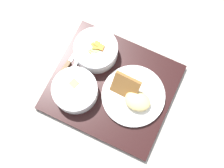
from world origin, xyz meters
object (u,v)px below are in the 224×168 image
object	(u,v)px
knife	(68,64)
spoon	(76,64)
plate_main	(133,96)
bowl_salad	(96,50)
bowl_soup	(75,90)

from	to	relation	value
knife	spoon	bearing A→B (deg)	-57.55
plate_main	spoon	xyz separation A→B (m)	(-0.20, 0.05, -0.01)
spoon	bowl_salad	bearing A→B (deg)	-41.56
bowl_salad	bowl_soup	size ratio (longest dim) A/B	1.00
bowl_salad	knife	world-z (taller)	bowl_salad
bowl_soup	bowl_salad	bearing A→B (deg)	81.79
bowl_soup	knife	bearing A→B (deg)	124.80
plate_main	spoon	world-z (taller)	plate_main
knife	spoon	world-z (taller)	knife
bowl_salad	plate_main	xyz separation A→B (m)	(0.15, -0.10, -0.02)
bowl_salad	spoon	distance (m)	0.08
knife	bowl_soup	bearing A→B (deg)	-131.84
bowl_salad	knife	bearing A→B (deg)	-140.56
bowl_soup	spoon	world-z (taller)	bowl_soup
plate_main	bowl_salad	bearing A→B (deg)	145.96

